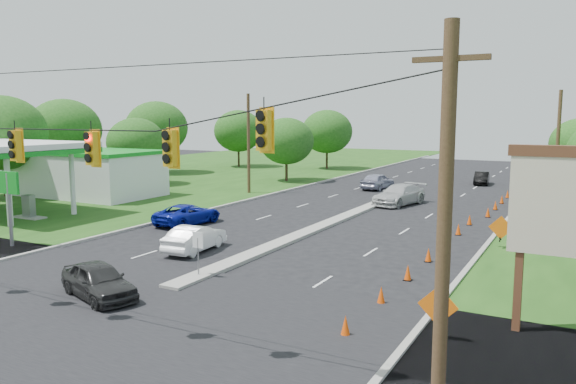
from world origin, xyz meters
The scene contains 39 objects.
ground centered at (0.00, 0.00, 0.00)m, with size 160.00×160.00×0.00m, color black.
grass_left centered at (-30.00, 20.00, 0.00)m, with size 40.00×160.00×0.06m, color #1E4714.
cross_street centered at (0.00, 0.00, 0.00)m, with size 160.00×14.00×0.02m, color black.
curb_left centered at (-10.10, 30.00, 0.00)m, with size 0.25×110.00×0.16m, color gray.
curb_right centered at (10.10, 30.00, 0.00)m, with size 0.25×110.00×0.16m, color gray.
median centered at (0.00, 21.00, 0.00)m, with size 1.00×34.00×0.18m, color gray.
median_sign centered at (0.00, 6.00, 1.46)m, with size 0.55×0.06×2.05m.
signal_span centered at (-0.05, -1.00, 4.97)m, with size 25.60×0.32×9.00m.
utility_pole_far_left centered at (-12.50, 30.00, 4.50)m, with size 0.28×0.28×9.00m, color #422D1C.
utility_pole_far_right centered at (12.50, 35.00, 4.50)m, with size 0.28×0.28×9.00m, color #422D1C.
gas_station centered at (-23.64, 20.24, 2.58)m, with size 18.40×19.70×5.20m.
pylon_sign centered at (14.31, 6.20, 4.00)m, with size 5.90×2.30×6.12m.
cone_0 centered at (8.12, 3.00, 0.35)m, with size 0.32×0.32×0.70m, color #E84907.
cone_1 centered at (8.12, 6.50, 0.35)m, with size 0.32×0.32×0.70m, color #E84907.
cone_2 centered at (8.12, 10.00, 0.35)m, with size 0.32×0.32×0.70m, color #E84907.
cone_3 centered at (8.12, 13.50, 0.35)m, with size 0.32×0.32×0.70m, color #E84907.
cone_4 centered at (8.12, 17.00, 0.35)m, with size 0.32×0.32×0.70m, color #E84907.
cone_5 centered at (8.12, 20.50, 0.35)m, with size 0.32×0.32×0.70m, color #E84907.
cone_6 centered at (8.12, 24.00, 0.35)m, with size 0.32×0.32×0.70m, color #E84907.
cone_7 centered at (8.72, 27.50, 0.35)m, with size 0.32×0.32×0.70m, color #E84907.
cone_8 centered at (8.72, 31.00, 0.35)m, with size 0.32×0.32×0.70m, color #E84907.
cone_9 centered at (8.72, 34.50, 0.35)m, with size 0.32×0.32×0.70m, color #E84907.
cone_10 centered at (8.72, 38.00, 0.35)m, with size 0.32×0.32×0.70m, color #E84907.
work_sign_0 centered at (10.80, 4.00, 1.09)m, with size 1.27×0.58×1.37m.
work_sign_1 centered at (10.80, 18.00, 1.09)m, with size 1.27×0.58×1.37m.
work_sign_2 centered at (10.80, 32.00, 1.09)m, with size 1.27×0.58×1.37m.
tree_1 centered at (-30.00, 18.00, 5.58)m, with size 7.56×7.56×8.82m.
tree_2 centered at (-26.00, 30.00, 4.34)m, with size 5.88×5.88×6.86m.
tree_3 centered at (-32.00, 40.00, 5.58)m, with size 7.56×7.56×8.82m.
tree_4 centered at (-28.00, 52.00, 4.96)m, with size 6.72×6.72×7.84m.
tree_5 centered at (-14.00, 40.00, 4.34)m, with size 5.88×5.88×6.86m.
tree_6 centered at (-16.00, 55.00, 4.96)m, with size 6.72×6.72×7.84m.
tree_14 centered at (-34.00, 28.00, 5.58)m, with size 7.56×7.56×8.82m.
black_sedan centered at (-1.75, 2.00, 0.70)m, with size 1.66×4.13×1.41m, color #272727.
white_sedan centered at (-3.19, 9.93, 0.69)m, with size 1.47×4.20×1.38m, color white.
blue_pickup centered at (-8.10, 15.54, 0.67)m, with size 2.24×4.86×1.35m, color #0A1690.
silver_car_far centered at (1.58, 29.97, 0.81)m, with size 2.26×5.56×1.61m, color #B9B9B9.
silver_car_oncoming centered at (-3.12, 38.33, 0.79)m, with size 1.86×4.63×1.58m, color #8E8FA6.
dark_car_receding centered at (5.08, 47.06, 0.65)m, with size 1.38×3.95×1.30m, color black.
Camera 1 is at (14.64, -13.05, 7.02)m, focal length 35.00 mm.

